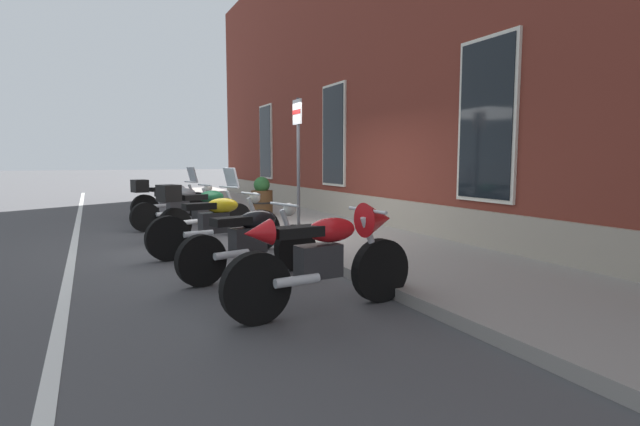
# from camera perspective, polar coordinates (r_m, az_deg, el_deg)

# --- Properties ---
(ground_plane) EXTENTS (140.00, 140.00, 0.00)m
(ground_plane) POSITION_cam_1_polar(r_m,az_deg,el_deg) (9.13, -6.12, -3.29)
(ground_plane) COLOR #424244
(sidewalk) EXTENTS (32.27, 2.70, 0.13)m
(sidewalk) POSITION_cam_1_polar(r_m,az_deg,el_deg) (9.64, 1.50, -2.37)
(sidewalk) COLOR gray
(sidewalk) RESTS_ON ground_plane
(lane_stripe) EXTENTS (32.27, 0.12, 0.01)m
(lane_stripe) POSITION_cam_1_polar(r_m,az_deg,el_deg) (8.67, -26.63, -4.40)
(lane_stripe) COLOR silver
(lane_stripe) RESTS_ON ground_plane
(brick_pub_facade) EXTENTS (26.27, 5.39, 7.70)m
(brick_pub_facade) POSITION_cam_1_polar(r_m,az_deg,el_deg) (12.09, 19.57, 17.00)
(brick_pub_facade) COLOR maroon
(brick_pub_facade) RESTS_ON ground_plane
(motorcycle_silver_touring) EXTENTS (0.86, 2.00, 1.31)m
(motorcycle_silver_touring) POSITION_cam_1_polar(r_m,az_deg,el_deg) (12.81, -17.12, 1.64)
(motorcycle_silver_touring) COLOR black
(motorcycle_silver_touring) RESTS_ON ground_plane
(motorcycle_grey_naked) EXTENTS (0.78, 2.12, 0.95)m
(motorcycle_grey_naked) POSITION_cam_1_polar(r_m,az_deg,el_deg) (11.17, -15.68, 0.69)
(motorcycle_grey_naked) COLOR black
(motorcycle_grey_naked) RESTS_ON ground_plane
(motorcycle_green_touring) EXTENTS (0.97, 1.91, 1.34)m
(motorcycle_green_touring) POSITION_cam_1_polar(r_m,az_deg,el_deg) (9.57, -13.41, 0.37)
(motorcycle_green_touring) COLOR black
(motorcycle_green_touring) RESTS_ON ground_plane
(motorcycle_yellow_naked) EXTENTS (0.67, 2.20, 0.97)m
(motorcycle_yellow_naked) POSITION_cam_1_polar(r_m,az_deg,el_deg) (7.91, -11.64, -1.29)
(motorcycle_yellow_naked) COLOR black
(motorcycle_yellow_naked) RESTS_ON ground_plane
(motorcycle_black_naked) EXTENTS (0.73, 1.97, 0.93)m
(motorcycle_black_naked) POSITION_cam_1_polar(r_m,az_deg,el_deg) (6.33, -7.76, -3.23)
(motorcycle_black_naked) COLOR black
(motorcycle_black_naked) RESTS_ON ground_plane
(motorcycle_red_sport) EXTENTS (0.62, 2.09, 1.06)m
(motorcycle_red_sport) POSITION_cam_1_polar(r_m,az_deg,el_deg) (4.88, 1.10, -4.73)
(motorcycle_red_sport) COLOR black
(motorcycle_red_sport) RESTS_ON ground_plane
(parking_sign) EXTENTS (0.36, 0.07, 2.46)m
(parking_sign) POSITION_cam_1_polar(r_m,az_deg,el_deg) (9.00, -2.55, 7.59)
(parking_sign) COLOR #4C4C51
(parking_sign) RESTS_ON sidewalk
(barrel_planter) EXTENTS (0.56, 0.56, 0.94)m
(barrel_planter) POSITION_cam_1_polar(r_m,az_deg,el_deg) (12.44, -6.70, 1.74)
(barrel_planter) COLOR brown
(barrel_planter) RESTS_ON sidewalk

